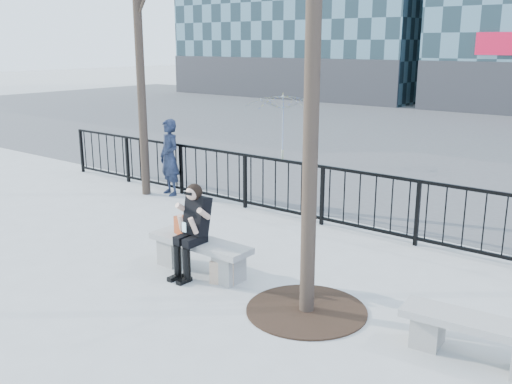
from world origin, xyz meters
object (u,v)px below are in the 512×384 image
Objects in this scene: bench_main at (200,252)px; seated_woman at (191,231)px; bench_second at (477,335)px; standing_man at (169,157)px.

seated_woman reaches higher than bench_main.
bench_second is 1.17× the size of seated_woman.
standing_man is (-3.54, 2.96, 0.16)m from seated_woman.
bench_second is at bearing 0.57° from bench_main.
bench_second is 3.93m from seated_woman.
seated_woman is 0.81× the size of standing_man.
standing_man is at bearing 154.24° from bench_second.
bench_main is at bearing -23.02° from standing_man.
standing_man reaches higher than seated_woman.
bench_main is 0.40m from seated_woman.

